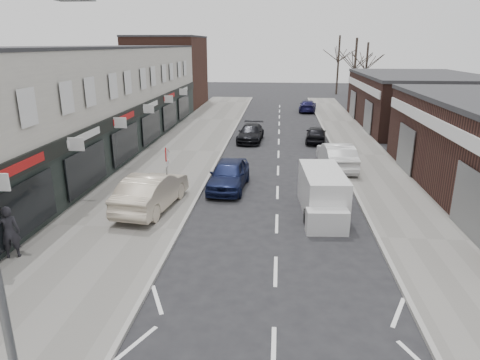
% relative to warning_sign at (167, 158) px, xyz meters
% --- Properties ---
extents(pavement_left, '(5.50, 64.00, 0.12)m').
position_rel_warning_sign_xyz_m(pavement_left, '(-1.59, 10.00, -2.14)').
color(pavement_left, slate).
rests_on(pavement_left, ground).
extents(pavement_right, '(3.50, 64.00, 0.12)m').
position_rel_warning_sign_xyz_m(pavement_right, '(10.91, 10.00, -2.14)').
color(pavement_right, slate).
rests_on(pavement_right, ground).
extents(shop_terrace_left, '(8.00, 41.00, 7.10)m').
position_rel_warning_sign_xyz_m(shop_terrace_left, '(-8.34, 7.50, 1.35)').
color(shop_terrace_left, beige).
rests_on(shop_terrace_left, ground).
extents(brick_block_far, '(8.00, 10.00, 8.00)m').
position_rel_warning_sign_xyz_m(brick_block_far, '(-8.34, 33.00, 1.80)').
color(brick_block_far, '#49281F').
rests_on(brick_block_far, ground).
extents(right_unit_far, '(10.00, 16.00, 4.50)m').
position_rel_warning_sign_xyz_m(right_unit_far, '(17.66, 22.00, 0.05)').
color(right_unit_far, '#331C17').
rests_on(right_unit_far, ground).
extents(tree_far_a, '(3.60, 3.60, 8.00)m').
position_rel_warning_sign_xyz_m(tree_far_a, '(14.16, 36.00, -2.20)').
color(tree_far_a, '#382D26').
rests_on(tree_far_a, ground).
extents(tree_far_b, '(3.60, 3.60, 7.50)m').
position_rel_warning_sign_xyz_m(tree_far_b, '(16.66, 42.00, -2.20)').
color(tree_far_b, '#382D26').
rests_on(tree_far_b, ground).
extents(tree_far_c, '(3.60, 3.60, 8.50)m').
position_rel_warning_sign_xyz_m(tree_far_c, '(13.66, 48.00, -2.20)').
color(tree_far_c, '#382D26').
rests_on(tree_far_c, ground).
extents(warning_sign, '(0.12, 0.80, 2.70)m').
position_rel_warning_sign_xyz_m(warning_sign, '(0.00, 0.00, 0.00)').
color(warning_sign, slate).
rests_on(warning_sign, pavement_left).
extents(white_van, '(1.98, 4.96, 1.89)m').
position_rel_warning_sign_xyz_m(white_van, '(7.16, -0.54, -1.31)').
color(white_van, silver).
rests_on(white_van, ground).
extents(sedan_on_pavement, '(2.37, 5.19, 1.65)m').
position_rel_warning_sign_xyz_m(sedan_on_pavement, '(-0.49, -1.03, -1.26)').
color(sedan_on_pavement, beige).
rests_on(sedan_on_pavement, pavement_left).
extents(pedestrian, '(0.82, 0.70, 1.90)m').
position_rel_warning_sign_xyz_m(pedestrian, '(-4.04, -6.06, -1.13)').
color(pedestrian, black).
rests_on(pedestrian, pavement_left).
extents(parked_car_left_a, '(2.09, 4.59, 1.53)m').
position_rel_warning_sign_xyz_m(parked_car_left_a, '(2.59, 2.44, -1.44)').
color(parked_car_left_a, '#131B3E').
rests_on(parked_car_left_a, ground).
extents(parked_car_left_b, '(2.06, 4.55, 1.29)m').
position_rel_warning_sign_xyz_m(parked_car_left_b, '(2.96, 13.99, -1.55)').
color(parked_car_left_b, black).
rests_on(parked_car_left_b, ground).
extents(parked_car_right_a, '(2.05, 5.01, 1.62)m').
position_rel_warning_sign_xyz_m(parked_car_right_a, '(8.66, 6.68, -1.39)').
color(parked_car_right_a, silver).
rests_on(parked_car_right_a, ground).
extents(parked_car_right_b, '(1.86, 3.86, 1.27)m').
position_rel_warning_sign_xyz_m(parked_car_right_b, '(8.00, 14.07, -1.56)').
color(parked_car_right_b, black).
rests_on(parked_car_right_b, ground).
extents(parked_car_right_c, '(2.23, 4.55, 1.28)m').
position_rel_warning_sign_xyz_m(parked_car_right_c, '(8.29, 29.94, -1.56)').
color(parked_car_right_c, '#14133C').
rests_on(parked_car_right_c, ground).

